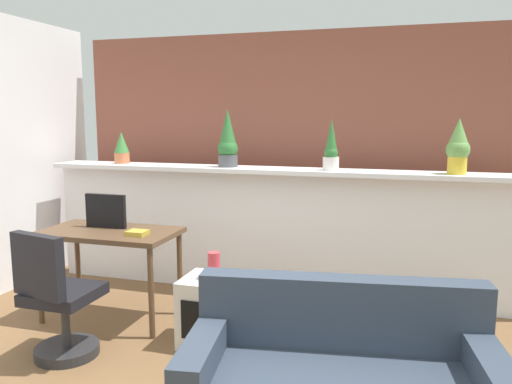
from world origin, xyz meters
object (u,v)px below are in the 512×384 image
Objects in this scene: potted_plant_3 at (458,146)px; side_cube_shelf at (210,311)px; potted_plant_0 at (122,148)px; potted_plant_1 at (228,141)px; tv_monitor at (106,211)px; desk at (110,240)px; vase_on_shelf at (214,265)px; office_chair at (58,305)px; potted_plant_2 at (331,149)px; book_on_desk at (137,233)px.

potted_plant_3 is 0.93× the size of side_cube_shelf.
potted_plant_0 is 1.15m from potted_plant_1.
potted_plant_1 is at bearing 50.39° from tv_monitor.
desk is 1.01m from vase_on_shelf.
potted_plant_0 reaches higher than office_chair.
potted_plant_2 reaches higher than office_chair.
potted_plant_0 is at bearing 113.09° from tv_monitor.
potted_plant_2 is (2.12, -0.04, 0.03)m from potted_plant_0.
potted_plant_1 is 2.75× the size of vase_on_shelf.
book_on_desk is at bearing -23.79° from tv_monitor.
potted_plant_1 reaches higher than desk.
office_chair is (0.52, -1.73, -0.96)m from potted_plant_0.
book_on_desk is (-2.38, -1.05, -0.65)m from potted_plant_3.
potted_plant_1 is 0.59× the size of office_chair.
desk is 0.78m from office_chair.
side_cube_shelf is (-0.69, -1.17, -1.13)m from potted_plant_2.
vase_on_shelf is at bearing -11.58° from desk.
potted_plant_3 reaches higher than vase_on_shelf.
potted_plant_1 reaches higher than side_cube_shelf.
book_on_desk is at bearing -54.61° from potted_plant_0.
potted_plant_0 is 0.69× the size of potted_plant_2.
book_on_desk is (0.31, -0.09, 0.10)m from desk.
desk is at bearing -64.91° from potted_plant_0.
potted_plant_2 is (0.97, -0.02, -0.05)m from potted_plant_1.
potted_plant_2 is 1.04m from potted_plant_3.
potted_plant_3 is 2.68m from book_on_desk.
potted_plant_0 is 1.46m from book_on_desk.
potted_plant_0 reaches higher than desk.
side_cube_shelf is 0.35m from vase_on_shelf.
potted_plant_3 is (3.16, -0.04, 0.07)m from potted_plant_0.
potted_plant_1 is at bearing 178.78° from potted_plant_2.
desk is 0.25m from tv_monitor.
potted_plant_3 reaches higher than book_on_desk.
potted_plant_0 is 0.64× the size of side_cube_shelf.
vase_on_shelf is at bearing 28.99° from office_chair.
potted_plant_3 reaches higher than potted_plant_2.
potted_plant_2 is at bearing 38.17° from book_on_desk.
potted_plant_1 is 1.48m from vase_on_shelf.
vase_on_shelf is at bearing -75.19° from potted_plant_1.
desk is 1.06m from side_cube_shelf.
tv_monitor reaches higher than vase_on_shelf.
office_chair reaches higher than vase_on_shelf.
potted_plant_3 is at bearing -0.65° from potted_plant_1.
book_on_desk is (-0.65, 0.11, 0.52)m from side_cube_shelf.
side_cube_shelf is at bearing -40.34° from potted_plant_0.
potted_plant_3 is 1.28× the size of tv_monitor.
tv_monitor is at bearing 164.62° from side_cube_shelf.
vase_on_shelf is at bearing -14.87° from tv_monitor.
potted_plant_0 is 0.35× the size of office_chair.
potted_plant_2 is 1.27× the size of tv_monitor.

